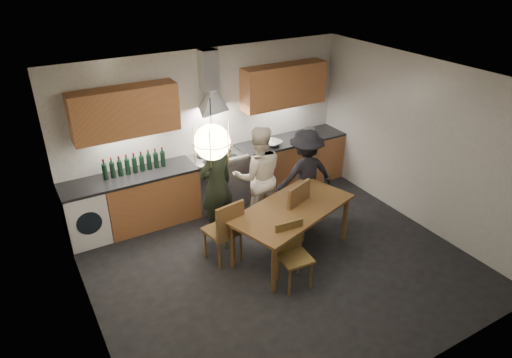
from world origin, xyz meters
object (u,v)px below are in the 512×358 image
dining_table (292,213)px  person_mid (258,176)px  stock_pot (309,132)px  chair_front (292,250)px  wine_bottles (134,163)px  mixing_bowl (272,143)px  person_left (217,185)px  person_right (305,175)px  chair_back_left (226,228)px

dining_table → person_mid: size_ratio=1.21×
dining_table → person_mid: 0.97m
person_mid → stock_pot: size_ratio=8.88×
chair_front → wine_bottles: 2.79m
person_mid → mixing_bowl: person_mid is taller
person_left → person_mid: size_ratio=1.02×
dining_table → person_right: (0.75, 0.75, 0.08)m
dining_table → person_left: (-0.68, 1.00, 0.16)m
person_left → person_right: 1.46m
chair_back_left → wine_bottles: 1.84m
person_mid → person_right: size_ratio=1.09×
chair_back_left → person_right: person_right is taller
person_right → stock_pot: bearing=-120.9°
chair_back_left → mixing_bowl: bearing=-146.7°
person_right → stock_pot: person_right is taller
chair_front → person_right: size_ratio=0.58×
person_left → stock_pot: (2.26, 0.80, 0.13)m
chair_back_left → person_mid: (0.92, 0.69, 0.26)m
dining_table → wine_bottles: wine_bottles is taller
chair_front → wine_bottles: size_ratio=0.90×
chair_back_left → person_right: (1.66, 0.48, 0.19)m
chair_front → person_mid: 1.56m
dining_table → stock_pot: bearing=31.5°
wine_bottles → person_left: bearing=-43.3°
dining_table → wine_bottles: 2.53m
chair_back_left → person_left: bearing=-115.6°
chair_front → wine_bottles: (-1.28, 2.41, 0.56)m
wine_bottles → dining_table: bearing=-49.3°
dining_table → wine_bottles: size_ratio=2.03×
person_left → wine_bottles: (-0.95, 0.89, 0.22)m
chair_back_left → person_mid: size_ratio=0.60×
mixing_bowl → stock_pot: (0.85, 0.07, 0.02)m
dining_table → mixing_bowl: bearing=49.9°
stock_pot → person_left: bearing=-160.6°
dining_table → person_left: bearing=107.0°
chair_back_left → person_mid: 1.18m
chair_front → person_right: bearing=53.7°
chair_front → mixing_bowl: bearing=69.0°
chair_back_left → mixing_bowl: chair_back_left is taller
person_right → wine_bottles: person_right is taller
dining_table → wine_bottles: (-1.63, 1.89, 0.39)m
chair_front → person_left: bearing=107.0°
stock_pot → wine_bottles: 3.21m
chair_back_left → chair_front: 0.97m
wine_bottles → chair_front: bearing=-62.1°
person_left → person_right: (1.43, -0.26, -0.08)m
mixing_bowl → chair_front: bearing=-115.6°
chair_front → person_mid: size_ratio=0.53×
person_left → chair_back_left: bearing=57.9°
person_right → stock_pot: 1.35m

